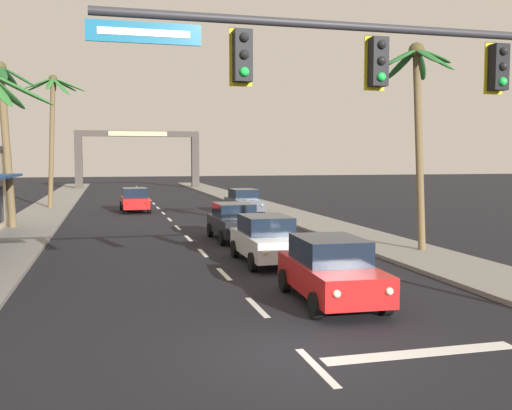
% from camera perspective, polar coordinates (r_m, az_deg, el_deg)
% --- Properties ---
extents(ground_plane, '(220.00, 220.00, 0.00)m').
position_cam_1_polar(ground_plane, '(11.50, 4.57, -14.31)').
color(ground_plane, black).
extents(sidewalk_right, '(3.20, 110.00, 0.14)m').
position_cam_1_polar(sidewalk_right, '(32.55, 6.18, -1.85)').
color(sidewalk_right, gray).
rests_on(sidewalk_right, ground).
extents(sidewalk_left, '(3.20, 110.00, 0.14)m').
position_cam_1_polar(sidewalk_left, '(30.80, -22.17, -2.53)').
color(sidewalk_left, gray).
rests_on(sidewalk_left, ground).
extents(lane_markings, '(4.28, 87.97, 0.01)m').
position_cam_1_polar(lane_markings, '(30.46, -6.67, -2.42)').
color(lane_markings, silver).
rests_on(lane_markings, ground).
extents(traffic_signal_mast, '(10.79, 0.41, 7.16)m').
position_cam_1_polar(traffic_signal_mast, '(12.37, 19.24, 10.49)').
color(traffic_signal_mast, '#2D2D33').
rests_on(traffic_signal_mast, ground).
extents(sedan_lead_at_stop_bar, '(2.10, 4.51, 1.68)m').
position_cam_1_polar(sedan_lead_at_stop_bar, '(15.15, 7.37, -6.35)').
color(sedan_lead_at_stop_bar, red).
rests_on(sedan_lead_at_stop_bar, ground).
extents(sedan_third_in_queue, '(1.95, 4.45, 1.68)m').
position_cam_1_polar(sedan_third_in_queue, '(20.64, 1.04, -3.38)').
color(sedan_third_in_queue, silver).
rests_on(sedan_third_in_queue, ground).
extents(sedan_fifth_in_queue, '(1.99, 4.47, 1.68)m').
position_cam_1_polar(sedan_fifth_in_queue, '(26.35, -2.17, -1.63)').
color(sedan_fifth_in_queue, black).
rests_on(sedan_fifth_in_queue, ground).
extents(sedan_oncoming_far, '(2.01, 4.47, 1.68)m').
position_cam_1_polar(sedan_oncoming_far, '(41.03, -11.86, 0.52)').
color(sedan_oncoming_far, red).
rests_on(sedan_oncoming_far, ground).
extents(sedan_parked_nearest_kerb, '(2.03, 4.48, 1.68)m').
position_cam_1_polar(sedan_parked_nearest_kerb, '(38.57, -1.21, 0.36)').
color(sedan_parked_nearest_kerb, '#4C515B').
rests_on(sedan_parked_nearest_kerb, ground).
extents(palm_left_third, '(3.85, 3.73, 8.67)m').
position_cam_1_polar(palm_left_third, '(32.66, -23.67, 7.90)').
color(palm_left_third, brown).
rests_on(palm_left_third, ground).
extents(palm_left_farthest, '(4.34, 4.40, 9.74)m').
position_cam_1_polar(palm_left_farthest, '(44.78, -19.43, 8.50)').
color(palm_left_farthest, brown).
rests_on(palm_left_farthest, ground).
extents(palm_right_second, '(3.43, 3.23, 8.14)m').
position_cam_1_polar(palm_right_second, '(23.39, 15.65, 10.19)').
color(palm_right_second, brown).
rests_on(palm_right_second, ground).
extents(town_gateway_arch, '(14.93, 0.90, 7.06)m').
position_cam_1_polar(town_gateway_arch, '(72.37, -11.55, 5.20)').
color(town_gateway_arch, '#423D38').
rests_on(town_gateway_arch, ground).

